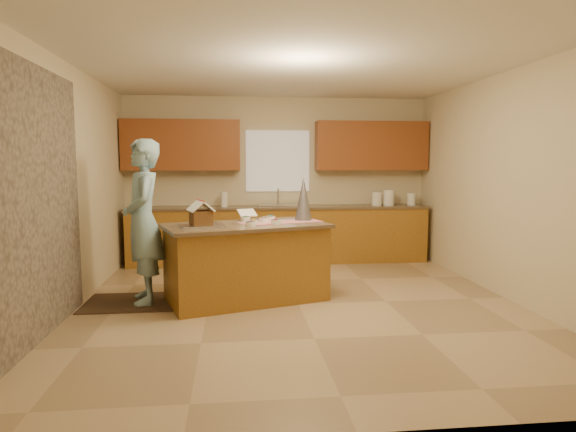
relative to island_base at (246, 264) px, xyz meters
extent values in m
plane|color=tan|center=(0.59, -0.24, -0.43)|extent=(5.50, 5.50, 0.00)
plane|color=silver|center=(0.59, -0.24, 2.27)|extent=(5.50, 5.50, 0.00)
plane|color=beige|center=(0.59, 2.51, 0.92)|extent=(5.50, 5.50, 0.00)
plane|color=beige|center=(0.59, -2.99, 0.92)|extent=(5.50, 5.50, 0.00)
plane|color=beige|center=(-1.91, -0.24, 0.92)|extent=(5.50, 5.50, 0.00)
plane|color=beige|center=(3.09, -0.24, 0.92)|extent=(5.50, 5.50, 0.00)
plane|color=gray|center=(-1.89, -1.04, 0.82)|extent=(0.00, 2.50, 2.50)
cube|color=white|center=(0.59, 2.48, 1.22)|extent=(1.05, 0.03, 1.00)
cube|color=#9D6320|center=(0.59, 2.21, 0.01)|extent=(4.80, 0.60, 0.88)
cube|color=brown|center=(0.59, 2.21, 0.47)|extent=(4.85, 0.63, 0.04)
cube|color=brown|center=(-0.96, 2.33, 1.47)|extent=(1.85, 0.35, 0.80)
cube|color=brown|center=(2.14, 2.33, 1.47)|extent=(1.85, 0.35, 0.80)
cube|color=silver|center=(0.59, 2.21, 0.46)|extent=(0.70, 0.45, 0.12)
cylinder|color=silver|center=(0.59, 2.39, 0.63)|extent=(0.03, 0.03, 0.28)
cube|color=#9D6320|center=(0.00, 0.00, 0.00)|extent=(1.96, 1.39, 0.87)
cube|color=brown|center=(0.00, 0.00, 0.45)|extent=(2.06, 1.49, 0.04)
cube|color=#AD0C20|center=(0.42, 0.14, 0.48)|extent=(1.05, 0.64, 0.01)
cube|color=silver|center=(-0.50, -0.21, 0.49)|extent=(0.53, 0.46, 0.02)
cube|color=white|center=(0.03, 0.40, 0.56)|extent=(0.26, 0.23, 0.09)
cone|color=#A7A5B1|center=(0.72, 0.28, 0.74)|extent=(0.27, 0.27, 0.54)
cube|color=black|center=(-1.22, 0.02, -0.43)|extent=(1.27, 0.83, 0.01)
imported|color=#8DB7C8|center=(-1.17, 0.02, 0.52)|extent=(0.60, 0.77, 1.88)
cylinder|color=white|center=(2.22, 2.21, 0.59)|extent=(0.16, 0.16, 0.22)
cylinder|color=white|center=(2.42, 2.21, 0.61)|extent=(0.18, 0.18, 0.26)
cylinder|color=white|center=(2.81, 2.21, 0.58)|extent=(0.14, 0.14, 0.20)
cylinder|color=white|center=(-0.30, 2.21, 0.60)|extent=(0.11, 0.11, 0.24)
cube|color=brown|center=(-0.50, -0.21, 0.58)|extent=(0.28, 0.29, 0.16)
cube|color=white|center=(-0.56, -0.23, 0.71)|extent=(0.22, 0.31, 0.12)
cube|color=white|center=(-0.44, -0.19, 0.71)|extent=(0.22, 0.31, 0.12)
cylinder|color=red|center=(-0.50, -0.21, 0.77)|extent=(0.10, 0.27, 0.02)
cylinder|color=#E36BC3|center=(0.05, -0.21, 0.50)|extent=(0.12, 0.12, 0.05)
cylinder|color=#499522|center=(0.00, 0.31, 0.50)|extent=(0.12, 0.12, 0.05)
cylinder|color=#32B3BC|center=(0.31, 0.33, 0.50)|extent=(0.12, 0.12, 0.05)
cylinder|color=red|center=(0.35, -0.05, 0.50)|extent=(0.12, 0.12, 0.05)
cylinder|color=yellow|center=(0.08, -0.07, 0.50)|extent=(0.12, 0.12, 0.05)
cylinder|color=white|center=(0.22, 0.17, 0.50)|extent=(0.12, 0.12, 0.05)
camera|label=1|loc=(-0.12, -5.72, 1.18)|focal=30.70mm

